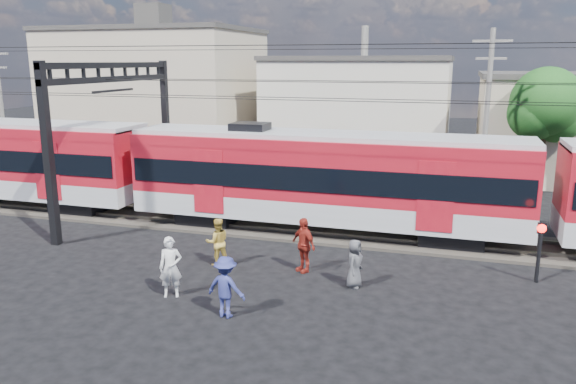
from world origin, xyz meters
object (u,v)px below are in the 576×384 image
at_px(pedestrian_a, 171,267).
at_px(crossing_signal, 540,241).
at_px(commuter_train, 329,177).
at_px(pedestrian_c, 226,287).

relative_size(pedestrian_a, crossing_signal, 0.93).
xyz_separation_m(commuter_train, pedestrian_c, (-0.99, -8.46, -1.52)).
distance_m(commuter_train, pedestrian_a, 8.41).
xyz_separation_m(pedestrian_a, pedestrian_c, (2.13, -0.80, -0.06)).
bearing_deg(crossing_signal, pedestrian_c, -148.80).
bearing_deg(pedestrian_c, pedestrian_a, -13.32).
xyz_separation_m(commuter_train, pedestrian_a, (-3.12, -7.67, -1.47)).
bearing_deg(pedestrian_a, pedestrian_c, -44.38).
distance_m(pedestrian_a, crossing_signal, 11.63).
bearing_deg(commuter_train, crossing_signal, -23.05).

